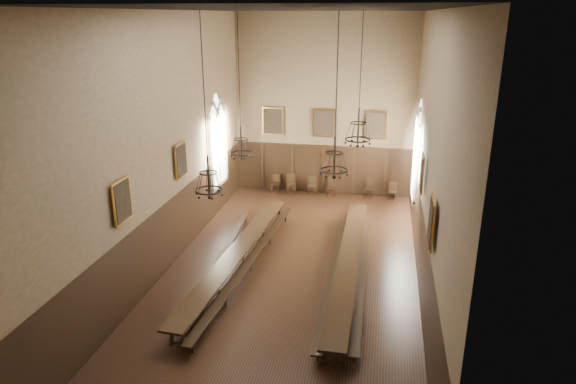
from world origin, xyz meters
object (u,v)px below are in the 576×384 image
(chair_1, at_px, (276,187))
(chair_7, at_px, (392,194))
(chandelier_back_right, at_px, (358,132))
(chair_2, at_px, (291,187))
(chandelier_front_right, at_px, (334,159))
(table_right, at_px, (349,268))
(chair_6, at_px, (369,192))
(bench_right_outer, at_px, (362,274))
(chandelier_front_left, at_px, (209,179))
(chandelier_back_left, at_px, (241,144))
(table_left, at_px, (238,260))
(bench_left_inner, at_px, (250,263))
(bench_right_inner, at_px, (333,269))
(chair_3, at_px, (312,189))
(chair_4, at_px, (331,190))
(bench_left_outer, at_px, (222,259))

(chair_1, relative_size, chair_7, 1.03)
(chandelier_back_right, bearing_deg, chair_1, 125.16)
(chair_2, relative_size, chandelier_front_right, 0.23)
(table_right, distance_m, chair_6, 8.76)
(bench_right_outer, height_order, chandelier_front_left, chandelier_front_left)
(chair_6, bearing_deg, chandelier_back_left, -114.29)
(table_left, distance_m, bench_right_outer, 4.48)
(bench_left_inner, xyz_separation_m, chandelier_back_right, (3.54, 2.41, 4.48))
(chandelier_front_right, bearing_deg, table_left, 147.55)
(table_left, bearing_deg, chandelier_back_left, 100.33)
(bench_right_inner, bearing_deg, chandelier_back_right, 76.98)
(bench_left_inner, xyz_separation_m, bench_right_outer, (4.01, 0.01, -0.03))
(chair_1, distance_m, chair_6, 4.84)
(table_left, relative_size, chair_3, 11.21)
(bench_right_inner, xyz_separation_m, chair_4, (-1.03, 8.65, -0.02))
(chair_2, bearing_deg, bench_left_outer, -112.42)
(table_left, xyz_separation_m, bench_right_outer, (4.48, 0.02, -0.13))
(bench_right_inner, bearing_deg, bench_left_inner, -177.71)
(bench_right_outer, relative_size, chandelier_front_right, 2.20)
(chair_3, bearing_deg, chair_4, -3.00)
(chair_3, distance_m, chair_6, 2.92)
(table_right, bearing_deg, chandelier_front_left, -147.22)
(chandelier_back_right, distance_m, chandelier_front_right, 4.74)
(table_left, height_order, chair_1, chair_1)
(chair_6, xyz_separation_m, chandelier_back_left, (-4.77, -6.51, 3.85))
(chair_6, bearing_deg, chandelier_back_right, -81.15)
(table_right, relative_size, chair_1, 11.22)
(chair_2, height_order, chandelier_front_left, chandelier_front_left)
(chair_3, xyz_separation_m, chandelier_front_right, (2.19, -11.07, 4.73))
(chair_2, bearing_deg, chair_7, -16.26)
(chair_4, bearing_deg, chandelier_front_right, -78.99)
(table_right, relative_size, bench_right_inner, 1.04)
(chair_4, distance_m, chandelier_front_right, 12.10)
(bench_right_inner, distance_m, chair_4, 8.71)
(chair_3, xyz_separation_m, chair_4, (1.02, 0.01, -0.01))
(chandelier_front_left, height_order, chandelier_front_right, same)
(bench_right_inner, relative_size, bench_right_outer, 1.05)
(bench_right_outer, bearing_deg, chandelier_front_left, -150.69)
(bench_left_outer, xyz_separation_m, chandelier_front_left, (0.64, -2.74, 4.02))
(table_left, height_order, chandelier_front_left, chandelier_front_left)
(chandelier_back_left, bearing_deg, chandelier_front_left, -85.47)
(chair_6, bearing_deg, chair_3, -166.68)
(bench_right_inner, height_order, chair_1, chair_1)
(bench_right_outer, relative_size, chair_6, 10.01)
(bench_right_inner, distance_m, chair_3, 8.88)
(chair_1, height_order, chandelier_front_left, chandelier_front_left)
(chair_2, xyz_separation_m, chandelier_back_left, (-0.77, -6.45, 3.83))
(chair_2, relative_size, chair_4, 1.10)
(bench_right_inner, bearing_deg, chair_1, 114.55)
(chair_7, distance_m, chandelier_back_right, 7.89)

